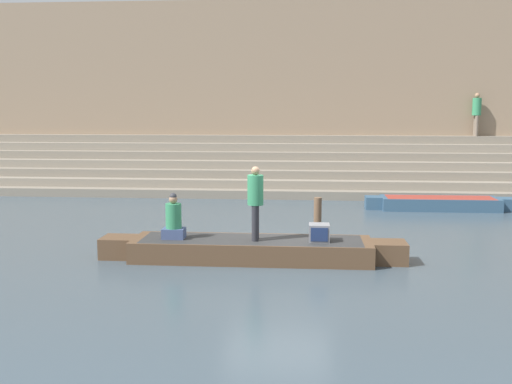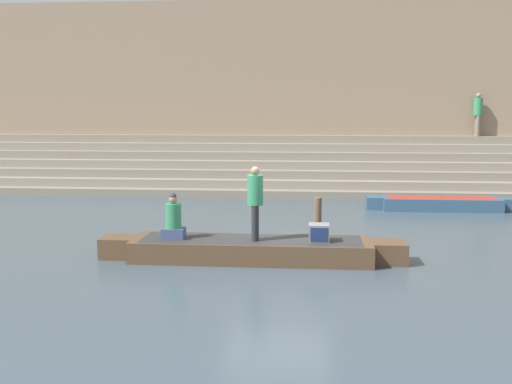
% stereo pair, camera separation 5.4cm
% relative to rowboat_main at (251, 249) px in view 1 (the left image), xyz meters
% --- Properties ---
extents(ground_plane, '(120.00, 120.00, 0.00)m').
position_rel_rowboat_main_xyz_m(ground_plane, '(0.57, 0.59, -0.25)').
color(ground_plane, '#3D4C56').
extents(ghat_steps, '(36.00, 3.99, 2.24)m').
position_rel_rowboat_main_xyz_m(ghat_steps, '(0.57, 11.57, 0.55)').
color(ghat_steps, gray).
rests_on(ghat_steps, ground).
extents(back_wall, '(34.20, 1.28, 7.97)m').
position_rel_rowboat_main_xyz_m(back_wall, '(0.57, 13.59, 3.70)').
color(back_wall, '#937A60').
rests_on(back_wall, ground).
extents(rowboat_main, '(6.83, 1.47, 0.47)m').
position_rel_rowboat_main_xyz_m(rowboat_main, '(0.00, 0.00, 0.00)').
color(rowboat_main, brown).
rests_on(rowboat_main, ground).
extents(person_standing, '(0.35, 0.35, 1.64)m').
position_rel_rowboat_main_xyz_m(person_standing, '(0.10, -0.08, 1.16)').
color(person_standing, '#28282D').
rests_on(person_standing, rowboat_main).
extents(person_rowing, '(0.49, 0.39, 1.03)m').
position_rel_rowboat_main_xyz_m(person_rowing, '(-1.75, -0.05, 0.62)').
color(person_rowing, '#3D4C75').
rests_on(person_rowing, rowboat_main).
extents(tv_set, '(0.45, 0.45, 0.38)m').
position_rel_rowboat_main_xyz_m(tv_set, '(1.50, -0.07, 0.41)').
color(tv_set, slate).
rests_on(tv_set, rowboat_main).
extents(moored_boat_shore, '(4.93, 1.17, 0.42)m').
position_rel_rowboat_main_xyz_m(moored_boat_shore, '(5.68, 7.28, -0.03)').
color(moored_boat_shore, '#33516B').
rests_on(moored_boat_shore, ground).
extents(mooring_post, '(0.19, 0.19, 1.18)m').
position_rel_rowboat_main_xyz_m(mooring_post, '(1.50, 1.70, 0.34)').
color(mooring_post, brown).
rests_on(mooring_post, ground).
extents(person_on_steps, '(0.36, 0.36, 1.78)m').
position_rel_rowboat_main_xyz_m(person_on_steps, '(8.23, 12.71, 3.01)').
color(person_on_steps, '#756656').
rests_on(person_on_steps, ghat_steps).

